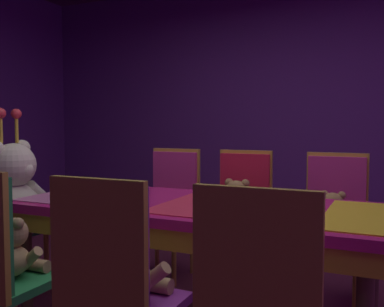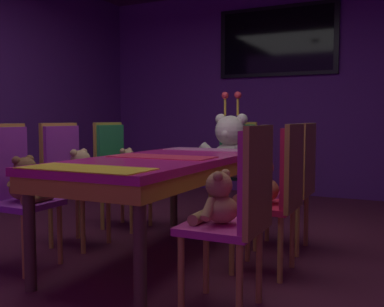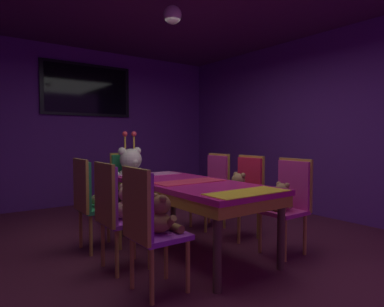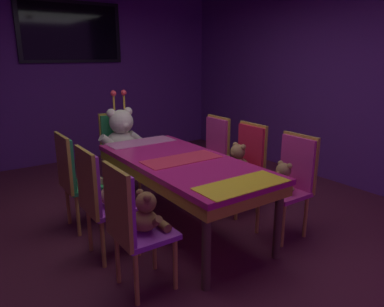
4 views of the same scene
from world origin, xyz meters
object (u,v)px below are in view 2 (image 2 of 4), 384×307
object	(u,v)px
chair_left_2	(115,164)
chair_right_2	(298,174)
teddy_right_0	(218,201)
wall_tv	(277,41)
chair_left_1	(67,171)
chair_right_0	(244,200)
teddy_left_0	(26,182)
banquet_table	(162,169)
teddy_left_1	(81,172)
chair_right_1	(282,184)
king_teddy_bear	(230,148)
teddy_right_1	(260,182)
teddy_left_2	(128,166)
throne_chair	(235,159)
chair_left_0	(10,180)

from	to	relation	value
chair_left_2	chair_right_2	bearing A→B (deg)	-0.97
teddy_right_0	chair_left_2	bearing A→B (deg)	-38.99
chair_left_2	wall_tv	world-z (taller)	wall_tv
chair_left_1	wall_tv	size ratio (longest dim) A/B	0.62
teddy_right_0	chair_right_2	size ratio (longest dim) A/B	0.31
chair_right_0	teddy_left_0	bearing A→B (deg)	-1.25
banquet_table	teddy_left_1	bearing A→B (deg)	-178.13
chair_left_1	chair_right_2	bearing A→B (deg)	19.94
chair_right_0	wall_tv	world-z (taller)	wall_tv
teddy_left_1	chair_right_1	xyz separation A→B (m)	(1.60, 0.05, 0.00)
wall_tv	chair_left_1	bearing A→B (deg)	-105.45
king_teddy_bear	teddy_right_0	bearing A→B (deg)	19.36
teddy_right_0	teddy_right_1	bearing A→B (deg)	-92.23
chair_left_2	chair_right_1	distance (m)	1.85
chair_right_1	chair_right_0	bearing A→B (deg)	87.51
teddy_right_1	wall_tv	bearing A→B (deg)	-76.59
teddy_left_0	wall_tv	size ratio (longest dim) A/B	0.21
chair_left_1	teddy_left_1	size ratio (longest dim) A/B	2.90
chair_right_1	teddy_right_1	world-z (taller)	chair_right_1
chair_right_2	teddy_left_0	bearing A→B (deg)	37.68
chair_right_0	teddy_right_1	distance (m)	0.68
king_teddy_bear	teddy_left_0	bearing A→B (deg)	-19.61
banquet_table	teddy_left_2	bearing A→B (deg)	138.69
teddy_left_2	king_teddy_bear	distance (m)	1.05
chair_left_1	chair_right_2	world-z (taller)	same
chair_right_2	chair_left_2	bearing A→B (deg)	-0.97
chair_left_2	chair_right_1	xyz separation A→B (m)	(1.74, -0.61, 0.00)
throne_chair	chair_left_1	bearing A→B (deg)	-28.91
teddy_left_1	teddy_left_2	size ratio (longest dim) A/B	1.11
chair_right_0	throne_chair	xyz separation A→B (m)	(-0.85, 2.18, 0.00)
chair_right_0	wall_tv	size ratio (longest dim) A/B	0.62
banquet_table	teddy_left_1	xyz separation A→B (m)	(-0.72, -0.02, -0.06)
banquet_table	chair_right_2	bearing A→B (deg)	35.05
teddy_right_0	chair_right_2	distance (m)	1.25
teddy_left_2	chair_right_0	world-z (taller)	chair_right_0
teddy_right_1	banquet_table	bearing A→B (deg)	1.94
chair_right_0	teddy_left_1	bearing A→B (deg)	-21.44
teddy_right_0	chair_left_1	bearing A→B (deg)	-21.41
chair_left_2	teddy_left_2	world-z (taller)	chair_left_2
teddy_left_1	throne_chair	bearing A→B (deg)	65.35
chair_left_1	king_teddy_bear	bearing A→B (deg)	58.29
teddy_left_0	chair_left_2	size ratio (longest dim) A/B	0.33
chair_right_1	king_teddy_bear	bearing A→B (deg)	-56.89
teddy_right_0	chair_right_0	bearing A→B (deg)	-180.00
chair_left_0	teddy_right_0	bearing A→B (deg)	-1.25
teddy_left_0	throne_chair	bearing A→B (deg)	71.80
teddy_right_1	wall_tv	size ratio (longest dim) A/B	0.22
banquet_table	throne_chair	xyz separation A→B (m)	(0.00, 1.54, -0.05)
king_teddy_bear	wall_tv	bearing A→B (deg)	180.00
teddy_left_1	king_teddy_bear	xyz separation A→B (m)	(0.72, 1.40, 0.13)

